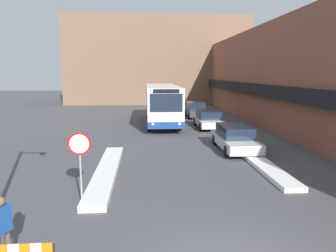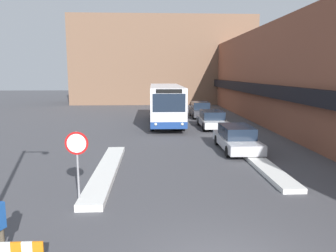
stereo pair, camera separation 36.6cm
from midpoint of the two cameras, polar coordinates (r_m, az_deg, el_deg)
building_row_right at (r=32.50m, az=17.18°, el=8.34°), size 5.50×60.00×8.25m
building_backdrop_far at (r=49.37m, az=-2.15°, el=11.22°), size 26.00×8.00×12.28m
snow_bank_left at (r=14.74m, az=-11.32°, el=-7.68°), size 0.90×8.26×0.24m
snow_bank_right at (r=15.89m, az=15.77°, el=-6.69°), size 0.90×6.52×0.20m
city_bus at (r=28.21m, az=-1.43°, el=4.00°), size 2.63×11.19×3.32m
parked_car_front at (r=19.01m, az=11.01°, el=-2.04°), size 1.87×4.79×1.41m
parked_car_middle at (r=26.47m, az=6.66°, el=1.20°), size 1.92×4.60×1.39m
parked_car_back at (r=32.81m, az=4.56°, el=2.84°), size 1.84×4.27×1.54m
stop_sign at (r=11.05m, az=-16.04°, el=-4.48°), size 0.76×0.08×2.48m
pedestrian at (r=8.53m, az=-28.12°, el=-15.00°), size 0.35×0.52×1.68m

